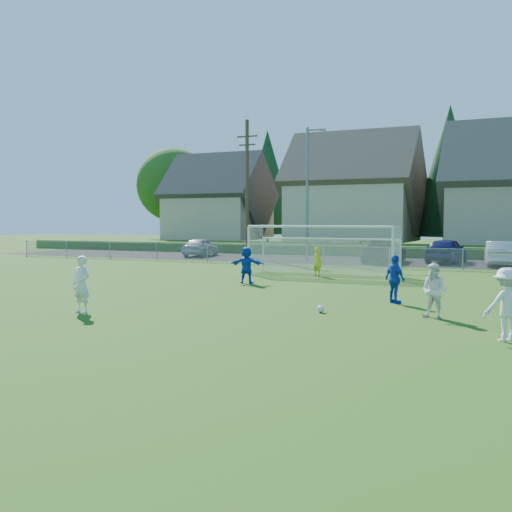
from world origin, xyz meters
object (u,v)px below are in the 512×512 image
at_px(player_white_b, 434,291).
at_px(goalkeeper, 317,262).
at_px(player_blue_b, 247,265).
at_px(car_f, 500,254).
at_px(player_white_a, 82,284).
at_px(player_blue_a, 395,279).
at_px(soccer_ball, 321,309).
at_px(car_d, 383,251).
at_px(player_white_c, 507,305).
at_px(car_a, 201,247).
at_px(soccer_goal, 324,243).
at_px(car_e, 446,251).

xyz_separation_m(player_white_b, goalkeeper, (-7.10, 10.66, -0.05)).
distance_m(player_blue_b, car_f, 17.99).
bearing_deg(player_white_a, player_blue_a, 41.60).
relative_size(soccer_ball, car_f, 0.05).
bearing_deg(player_white_b, goalkeeper, 139.90).
xyz_separation_m(player_white_b, car_f, (0.69, 21.51, -0.03)).
distance_m(player_blue_b, car_d, 15.54).
distance_m(player_white_c, car_a, 33.72).
height_order(player_white_a, car_a, player_white_a).
relative_size(soccer_ball, player_blue_a, 0.14).
height_order(player_blue_a, car_a, player_blue_a).
bearing_deg(car_d, soccer_ball, 98.59).
distance_m(player_white_a, car_f, 26.92).
height_order(player_blue_a, soccer_goal, soccer_goal).
bearing_deg(car_a, goalkeeper, 131.79).
xyz_separation_m(car_d, car_e, (3.80, 1.02, 0.05)).
relative_size(goalkeeper, soccer_goal, 0.19).
distance_m(player_blue_a, car_d, 19.54).
bearing_deg(car_d, car_f, 179.82).
relative_size(player_white_b, car_d, 0.30).
xyz_separation_m(player_blue_b, car_a, (-11.74, 16.26, -0.09)).
xyz_separation_m(player_blue_a, car_e, (-0.89, 19.99, 0.00)).
relative_size(player_white_c, soccer_goal, 0.23).
bearing_deg(player_white_b, car_a, 148.66).
bearing_deg(soccer_ball, player_white_b, 6.01).
distance_m(player_white_a, car_a, 28.08).
bearing_deg(car_f, soccer_goal, 47.13).
xyz_separation_m(player_blue_a, goalkeeper, (-5.46, 8.03, -0.08)).
bearing_deg(player_blue_b, player_white_c, 128.20).
distance_m(player_white_b, soccer_goal, 13.29).
relative_size(player_white_a, goalkeeper, 1.18).
xyz_separation_m(player_blue_a, soccer_goal, (-5.34, 8.65, 0.83)).
xyz_separation_m(goalkeeper, soccer_goal, (0.12, 0.62, 0.91)).
bearing_deg(player_white_a, player_blue_b, 90.10).
height_order(goalkeeper, car_a, goalkeeper).
xyz_separation_m(player_white_a, player_white_c, (11.59, 0.77, -0.01)).
bearing_deg(car_a, player_white_b, 125.55).
distance_m(player_blue_b, soccer_goal, 5.42).
bearing_deg(goalkeeper, car_f, -101.99).
height_order(soccer_ball, car_e, car_e).
xyz_separation_m(player_white_c, player_blue_a, (-3.60, 5.20, -0.04)).
height_order(player_blue_b, car_f, player_blue_b).
distance_m(player_white_a, player_blue_b, 9.63).
distance_m(car_e, car_f, 3.41).
height_order(car_e, soccer_goal, soccer_goal).
relative_size(player_white_a, car_e, 0.36).
distance_m(soccer_ball, car_e, 22.98).
xyz_separation_m(player_blue_a, car_f, (2.34, 18.89, -0.06)).
relative_size(player_white_c, car_a, 0.41).
bearing_deg(goalkeeper, car_d, -70.30).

